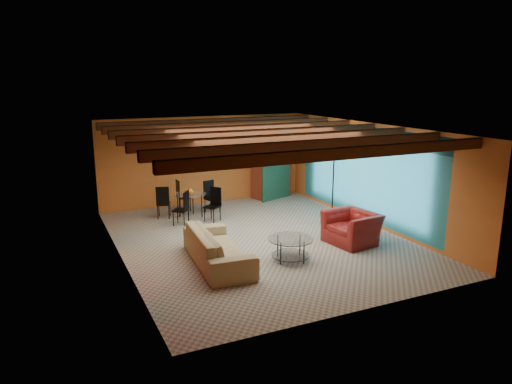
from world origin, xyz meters
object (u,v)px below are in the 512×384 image
potted_plant (272,125)px  sofa (218,247)px  dining_table (191,201)px  coffee_table (291,249)px  armchair (352,228)px  vase (190,181)px  floor_lamp (333,184)px  armoire (272,165)px

potted_plant → sofa: bearing=-127.8°
dining_table → coffee_table: bearing=-76.6°
armchair → dining_table: dining_table is taller
vase → floor_lamp: bearing=-26.0°
sofa → potted_plant: size_ratio=5.26×
coffee_table → armoire: armoire is taller
sofa → armoire: armoire is taller
potted_plant → vase: (-3.12, -1.12, -1.34)m
sofa → floor_lamp: 4.52m
armoire → coffee_table: bearing=-132.0°
sofa → floor_lamp: size_ratio=1.26×
armchair → potted_plant: bearing=168.6°
armchair → potted_plant: potted_plant is taller
vase → armchair: bearing=-52.9°
floor_lamp → sofa: bearing=-155.9°
armoire → floor_lamp: size_ratio=1.09×
coffee_table → armoire: 5.67m
armchair → dining_table: size_ratio=0.64×
potted_plant → coffee_table: bearing=-112.6°
armchair → coffee_table: armchair is taller
armchair → potted_plant: size_ratio=2.48×
coffee_table → armoire: size_ratio=0.46×
sofa → floor_lamp: floor_lamp is taller
coffee_table → vase: size_ratio=5.39×
floor_lamp → vase: size_ratio=10.81×
armchair → coffee_table: bearing=-87.0°
coffee_table → floor_lamp: (2.61, 2.32, 0.73)m
sofa → floor_lamp: bearing=-61.4°
sofa → coffee_table: (1.48, -0.49, -0.11)m
armoire → potted_plant: 1.30m
floor_lamp → coffee_table: bearing=-138.4°
dining_table → floor_lamp: (3.57, -1.74, 0.51)m
armchair → dining_table: bearing=-150.6°
floor_lamp → vase: bearing=154.0°
armchair → armoire: (0.31, 4.83, 0.69)m
sofa → vase: vase is taller
armchair → armoire: bearing=168.6°
armoire → armchair: bearing=-113.1°
armoire → vase: (-3.12, -1.12, -0.04)m
floor_lamp → vase: floor_lamp is taller
sofa → coffee_table: 1.56m
potted_plant → armoire: bearing=0.0°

